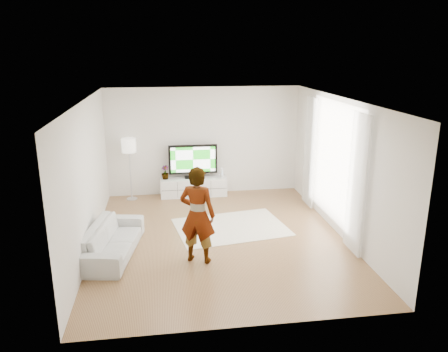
{
  "coord_description": "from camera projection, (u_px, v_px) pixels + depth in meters",
  "views": [
    {
      "loc": [
        -1.06,
        -8.14,
        3.72
      ],
      "look_at": [
        0.16,
        0.4,
        1.2
      ],
      "focal_mm": 35.0,
      "sensor_mm": 36.0,
      "label": 1
    }
  ],
  "objects": [
    {
      "name": "curtain_near",
      "position": [
        357.0,
        184.0,
        7.92
      ],
      "size": [
        0.04,
        0.7,
        2.6
      ],
      "primitive_type": "cube",
      "color": "white",
      "rests_on": "floor"
    },
    {
      "name": "wall_right",
      "position": [
        341.0,
        167.0,
        8.87
      ],
      "size": [
        0.02,
        6.0,
        2.8
      ],
      "primitive_type": "cube",
      "color": "silver",
      "rests_on": "floor"
    },
    {
      "name": "game_console",
      "position": [
        222.0,
        173.0,
        11.44
      ],
      "size": [
        0.05,
        0.17,
        0.23
      ],
      "rotation": [
        0.0,
        0.0,
        0.01
      ],
      "color": "white",
      "rests_on": "media_console"
    },
    {
      "name": "media_console",
      "position": [
        194.0,
        187.0,
        11.44
      ],
      "size": [
        1.72,
        0.49,
        0.48
      ],
      "color": "white",
      "rests_on": "floor"
    },
    {
      "name": "window",
      "position": [
        334.0,
        161.0,
        9.14
      ],
      "size": [
        0.01,
        2.6,
        2.5
      ],
      "primitive_type": "cube",
      "color": "white",
      "rests_on": "wall_right"
    },
    {
      "name": "rug",
      "position": [
        231.0,
        227.0,
        9.45
      ],
      "size": [
        2.55,
        2.01,
        0.01
      ],
      "primitive_type": "cube",
      "rotation": [
        0.0,
        0.0,
        0.16
      ],
      "color": "white",
      "rests_on": "floor"
    },
    {
      "name": "floor",
      "position": [
        219.0,
        238.0,
        8.92
      ],
      "size": [
        6.0,
        6.0,
        0.0
      ],
      "primitive_type": "plane",
      "color": "#997345",
      "rests_on": "ground"
    },
    {
      "name": "sofa",
      "position": [
        112.0,
        240.0,
        8.15
      ],
      "size": [
        1.11,
        2.1,
        0.58
      ],
      "primitive_type": "imported",
      "rotation": [
        0.0,
        0.0,
        1.4
      ],
      "color": "#B4B5B0",
      "rests_on": "floor"
    },
    {
      "name": "wall_front",
      "position": [
        249.0,
        234.0,
        5.68
      ],
      "size": [
        5.0,
        0.02,
        2.8
      ],
      "primitive_type": "cube",
      "color": "silver",
      "rests_on": "floor"
    },
    {
      "name": "floor_lamp",
      "position": [
        129.0,
        148.0,
        10.85
      ],
      "size": [
        0.35,
        0.35,
        1.58
      ],
      "color": "silver",
      "rests_on": "floor"
    },
    {
      "name": "ceiling",
      "position": [
        219.0,
        100.0,
        8.14
      ],
      "size": [
        6.0,
        6.0,
        0.0
      ],
      "primitive_type": "plane",
      "color": "white",
      "rests_on": "wall_back"
    },
    {
      "name": "wall_back",
      "position": [
        204.0,
        141.0,
        11.38
      ],
      "size": [
        5.0,
        0.02,
        2.8
      ],
      "primitive_type": "cube",
      "color": "silver",
      "rests_on": "floor"
    },
    {
      "name": "curtain_far",
      "position": [
        310.0,
        152.0,
        10.39
      ],
      "size": [
        0.04,
        0.7,
        2.6
      ],
      "primitive_type": "cube",
      "color": "white",
      "rests_on": "floor"
    },
    {
      "name": "wall_left",
      "position": [
        87.0,
        177.0,
        8.19
      ],
      "size": [
        0.02,
        6.0,
        2.8
      ],
      "primitive_type": "cube",
      "color": "silver",
      "rests_on": "floor"
    },
    {
      "name": "television",
      "position": [
        193.0,
        160.0,
        11.27
      ],
      "size": [
        1.25,
        0.25,
        0.87
      ],
      "color": "black",
      "rests_on": "media_console"
    },
    {
      "name": "player",
      "position": [
        198.0,
        215.0,
        7.7
      ],
      "size": [
        0.76,
        0.64,
        1.77
      ],
      "primitive_type": "imported",
      "rotation": [
        0.0,
        0.0,
        2.74
      ],
      "color": "#334772",
      "rests_on": "rug"
    },
    {
      "name": "potted_plant",
      "position": [
        165.0,
        172.0,
        11.22
      ],
      "size": [
        0.25,
        0.25,
        0.35
      ],
      "primitive_type": "imported",
      "rotation": [
        0.0,
        0.0,
        -0.29
      ],
      "color": "#3F7238",
      "rests_on": "media_console"
    }
  ]
}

